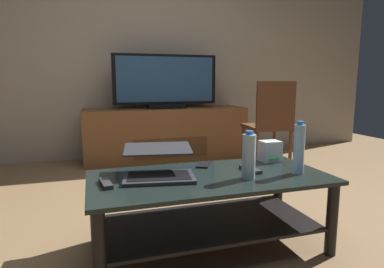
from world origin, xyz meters
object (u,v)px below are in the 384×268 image
(coffee_table, at_px, (210,199))
(tv_remote, at_px, (106,183))
(cell_phone, at_px, (204,165))
(router_box, at_px, (270,151))
(laptop, at_px, (159,165))
(water_bottle_far, at_px, (249,156))
(television, at_px, (166,83))
(dining_chair, at_px, (270,121))
(soundbar_remote, at_px, (250,169))
(media_cabinet, at_px, (166,134))
(water_bottle_near, at_px, (299,149))

(coffee_table, bearing_deg, tv_remote, -179.74)
(coffee_table, distance_m, cell_phone, 0.26)
(cell_phone, bearing_deg, router_box, 25.44)
(laptop, distance_m, water_bottle_far, 0.48)
(television, xyz_separation_m, dining_chair, (0.96, -0.74, -0.40))
(tv_remote, bearing_deg, water_bottle_far, -15.53)
(tv_remote, bearing_deg, cell_phone, 12.87)
(tv_remote, height_order, soundbar_remote, same)
(media_cabinet, xyz_separation_m, tv_remote, (-0.80, -2.19, 0.12))
(television, height_order, dining_chair, television)
(television, relative_size, router_box, 9.30)
(television, distance_m, laptop, 2.20)
(coffee_table, bearing_deg, television, 83.34)
(soundbar_remote, bearing_deg, dining_chair, 45.26)
(media_cabinet, bearing_deg, router_box, -83.42)
(tv_remote, bearing_deg, television, 62.34)
(television, height_order, cell_phone, television)
(media_cabinet, relative_size, cell_phone, 13.59)
(laptop, relative_size, router_box, 3.21)
(laptop, height_order, cell_phone, laptop)
(water_bottle_near, xyz_separation_m, soundbar_remote, (-0.23, 0.12, -0.13))
(coffee_table, relative_size, cell_phone, 9.19)
(dining_chair, distance_m, tv_remote, 2.27)
(water_bottle_far, bearing_deg, coffee_table, 148.89)
(water_bottle_near, bearing_deg, media_cabinet, 95.73)
(water_bottle_far, bearing_deg, router_box, 44.57)
(television, relative_size, tv_remote, 7.64)
(laptop, bearing_deg, dining_chair, 42.45)
(router_box, bearing_deg, media_cabinet, 96.58)
(cell_phone, bearing_deg, television, 111.45)
(television, distance_m, router_box, 2.02)
(router_box, bearing_deg, soundbar_remote, -142.27)
(laptop, distance_m, router_box, 0.76)
(media_cabinet, height_order, soundbar_remote, media_cabinet)
(television, xyz_separation_m, soundbar_remote, (0.00, -2.14, -0.48))
(coffee_table, distance_m, laptop, 0.34)
(water_bottle_near, xyz_separation_m, tv_remote, (-1.03, 0.10, -0.13))
(television, xyz_separation_m, router_box, (0.23, -1.97, -0.43))
(television, relative_size, soundbar_remote, 7.64)
(coffee_table, xyz_separation_m, router_box, (0.48, 0.20, 0.20))
(router_box, distance_m, tv_remote, 1.05)
(soundbar_remote, bearing_deg, water_bottle_near, -38.53)
(television, height_order, tv_remote, television)
(laptop, distance_m, soundbar_remote, 0.53)
(laptop, relative_size, cell_phone, 3.01)
(television, distance_m, water_bottle_far, 2.30)
(router_box, bearing_deg, television, 96.65)
(coffee_table, distance_m, television, 2.26)
(coffee_table, distance_m, dining_chair, 1.89)
(water_bottle_far, distance_m, tv_remote, 0.74)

